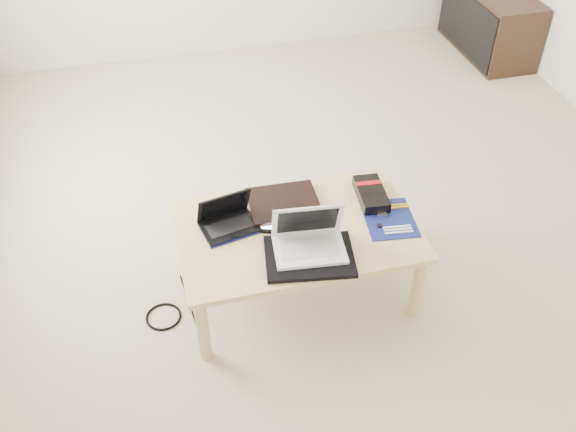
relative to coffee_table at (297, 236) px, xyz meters
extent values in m
plane|color=beige|center=(0.36, 0.68, -0.35)|extent=(4.00, 4.00, 0.00)
cube|color=#D6BE81|center=(0.00, 0.00, 0.03)|extent=(1.10, 0.70, 0.03)
cylinder|color=#D6BE81|center=(-0.50, -0.30, -0.17)|extent=(0.06, 0.06, 0.37)
cylinder|color=#D6BE81|center=(0.50, -0.30, -0.17)|extent=(0.06, 0.06, 0.37)
cylinder|color=#D6BE81|center=(-0.50, 0.30, -0.17)|extent=(0.06, 0.06, 0.37)
cylinder|color=#D6BE81|center=(0.50, 0.30, -0.17)|extent=(0.06, 0.06, 0.37)
cube|color=#372516|center=(2.14, 2.13, -0.10)|extent=(0.40, 0.90, 0.50)
cube|color=black|center=(1.94, 2.13, -0.10)|extent=(0.02, 0.86, 0.44)
cube|color=black|center=(-0.02, 0.17, 0.06)|extent=(0.34, 0.29, 0.03)
cube|color=black|center=(-0.30, 0.08, 0.06)|extent=(0.28, 0.22, 0.02)
cube|color=black|center=(-0.30, 0.07, 0.07)|extent=(0.22, 0.14, 0.00)
cube|color=black|center=(-0.29, 0.01, 0.07)|extent=(0.06, 0.04, 0.00)
cube|color=black|center=(-0.31, 0.13, 0.14)|extent=(0.26, 0.12, 0.16)
cube|color=black|center=(-0.31, 0.12, 0.14)|extent=(0.22, 0.09, 0.13)
cube|color=#0D1449|center=(-0.28, -0.01, 0.05)|extent=(0.25, 0.06, 0.01)
cube|color=black|center=(-0.06, 0.06, 0.05)|extent=(0.29, 0.25, 0.01)
cube|color=white|center=(-0.06, 0.06, 0.06)|extent=(0.23, 0.20, 0.00)
cube|color=#B4B4B9|center=(0.08, 0.01, 0.06)|extent=(0.13, 0.22, 0.02)
cube|color=#95959A|center=(0.08, 0.01, 0.07)|extent=(0.10, 0.18, 0.00)
cube|color=black|center=(0.00, -0.20, 0.06)|extent=(0.43, 0.34, 0.02)
cube|color=white|center=(0.01, -0.18, 0.08)|extent=(0.33, 0.25, 0.01)
cube|color=silver|center=(0.01, -0.18, 0.09)|extent=(0.27, 0.15, 0.00)
cube|color=white|center=(0.00, -0.26, 0.08)|extent=(0.07, 0.04, 0.00)
cube|color=white|center=(0.02, -0.11, 0.18)|extent=(0.32, 0.11, 0.20)
cube|color=black|center=(0.02, -0.11, 0.18)|extent=(0.27, 0.09, 0.16)
cube|color=#0D1C53|center=(0.43, -0.05, 0.05)|extent=(0.26, 0.31, 0.01)
cube|color=#B4B4B9|center=(0.41, -0.01, 0.06)|extent=(0.05, 0.05, 0.01)
cube|color=gold|center=(0.51, 0.03, 0.06)|extent=(0.09, 0.02, 0.01)
cube|color=gold|center=(0.51, 0.01, 0.06)|extent=(0.09, 0.02, 0.01)
cube|color=silver|center=(0.45, -0.12, 0.06)|extent=(0.13, 0.03, 0.01)
cube|color=silver|center=(0.44, -0.13, 0.06)|extent=(0.13, 0.03, 0.01)
cube|color=silver|center=(0.44, -0.15, 0.06)|extent=(0.13, 0.03, 0.01)
cube|color=black|center=(0.37, -0.09, 0.06)|extent=(0.03, 0.03, 0.01)
cube|color=black|center=(0.40, 0.12, 0.08)|extent=(0.15, 0.26, 0.05)
cube|color=maroon|center=(0.41, 0.17, 0.10)|extent=(0.13, 0.04, 0.00)
torus|color=black|center=(-0.05, 0.02, 0.06)|extent=(0.15, 0.15, 0.01)
torus|color=black|center=(-0.66, -0.03, -0.35)|extent=(0.22, 0.22, 0.01)
cylinder|color=black|center=(-0.53, 0.05, -0.35)|extent=(0.04, 0.35, 0.01)
camera|label=1|loc=(-0.59, -2.12, 2.01)|focal=40.00mm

